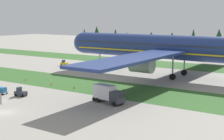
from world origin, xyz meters
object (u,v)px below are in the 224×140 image
Objects in this scene: airliner at (172,47)px; pushback_tractor at (64,63)px; catering_truck at (108,93)px; taxiway_marker_1 at (119,95)px; taxiway_marker_3 at (26,79)px; ground_crew_marshaller at (102,96)px; baggage_tug at (20,92)px; taxiway_marker_0 at (51,84)px; taxiway_marker_2 at (74,87)px; cargo_dolly_lead at (2,90)px.

airliner is 41.17m from pushback_tractor.
catering_truck reaches higher than taxiway_marker_1.
pushback_tractor reaches higher than taxiway_marker_3.
ground_crew_marshaller reaches higher than taxiway_marker_3.
baggage_tug is 1.62× the size of ground_crew_marshaller.
taxiway_marker_3 is at bearing 176.54° from taxiway_marker_0.
catering_truck reaches higher than ground_crew_marshaller.
baggage_tug is 0.39× the size of catering_truck.
baggage_tug is 13.36m from taxiway_marker_2.
airliner is at bearing -167.34° from catering_truck.
pushback_tractor is 3.92× the size of taxiway_marker_0.
cargo_dolly_lead is 4.44× the size of taxiway_marker_1.
taxiway_marker_0 is 0.98× the size of taxiway_marker_3.
taxiway_marker_3 reaches higher than taxiway_marker_1.
taxiway_marker_0 is (-20.37, -27.35, -8.12)m from airliner.
pushback_tractor is at bearing -168.32° from cargo_dolly_lead.
baggage_tug is (-17.50, -39.96, -7.64)m from airliner.
taxiway_marker_0 is at bearing 159.55° from cargo_dolly_lead.
taxiway_marker_3 is (-7.86, 14.25, -0.58)m from cargo_dolly_lead.
taxiway_marker_1 is (22.76, 12.69, -0.64)m from cargo_dolly_lead.
taxiway_marker_0 is at bearing -130.13° from ground_crew_marshaller.
cargo_dolly_lead is at bearing -90.00° from baggage_tug.
cargo_dolly_lead is 3.61× the size of taxiway_marker_3.
airliner is at bearing 139.42° from cargo_dolly_lead.
catering_truck reaches higher than taxiway_marker_3.
cargo_dolly_lead reaches higher than taxiway_marker_1.
pushback_tractor is at bearing -119.49° from catering_truck.
airliner reaches higher than taxiway_marker_0.
taxiway_marker_1 is 0.95× the size of taxiway_marker_2.
taxiway_marker_1 is at bearing -178.85° from airliner.
taxiway_marker_2 is (4.57, 12.54, -0.52)m from baggage_tug.
taxiway_marker_0 reaches higher than taxiway_marker_1.
baggage_tug is 1.14× the size of cargo_dolly_lead.
ground_crew_marshaller is (17.12, 6.24, 0.13)m from baggage_tug.
catering_truck is at bearing 94.42° from baggage_tug.
airliner reaches higher than pushback_tractor.
taxiway_marker_1 is at bearing -158.56° from catering_truck.
taxiway_marker_3 is at bearing -125.58° from ground_crew_marshaller.
taxiway_marker_1 is at bearing 55.40° from pushback_tractor.
ground_crew_marshaller is 2.98× the size of taxiway_marker_2.
taxiway_marker_3 is at bearing 177.08° from taxiway_marker_1.
airliner is at bearing 53.32° from taxiway_marker_0.
taxiway_marker_0 is (-21.93, 7.03, -1.62)m from catering_truck.
ground_crew_marshaller is 2.62× the size of taxiway_marker_0.
taxiway_marker_2 is at bearing 133.15° from cargo_dolly_lead.
pushback_tractor is at bearing -152.80° from ground_crew_marshaller.
taxiway_marker_2 is (7.44, -0.07, -0.04)m from taxiway_marker_0.
taxiway_marker_0 is at bearing 179.45° from taxiway_marker_2.
pushback_tractor reaches higher than ground_crew_marshaller.
taxiway_marker_0 reaches higher than taxiway_marker_2.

